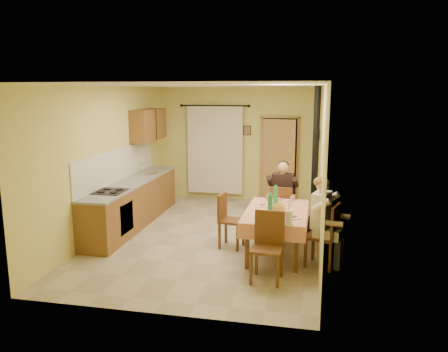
% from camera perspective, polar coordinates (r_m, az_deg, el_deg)
% --- Properties ---
extents(floor, '(4.00, 6.00, 0.01)m').
position_cam_1_polar(floor, '(8.35, -1.83, -7.83)').
color(floor, tan).
rests_on(floor, ground).
extents(room_shell, '(4.04, 6.04, 2.82)m').
position_cam_1_polar(room_shell, '(7.96, -1.91, 4.68)').
color(room_shell, '#D8D16F').
rests_on(room_shell, ground).
extents(kitchen_run, '(0.64, 3.64, 1.56)m').
position_cam_1_polar(kitchen_run, '(9.10, -11.79, -3.31)').
color(kitchen_run, brown).
rests_on(kitchen_run, ground).
extents(upper_cabinets, '(0.35, 1.40, 0.70)m').
position_cam_1_polar(upper_cabinets, '(10.11, -9.81, 6.60)').
color(upper_cabinets, brown).
rests_on(upper_cabinets, room_shell).
extents(curtain, '(1.70, 0.07, 2.22)m').
position_cam_1_polar(curtain, '(10.95, -1.19, 3.47)').
color(curtain, black).
rests_on(curtain, ground).
extents(doorway, '(0.96, 0.24, 2.15)m').
position_cam_1_polar(doorway, '(10.78, 7.16, 2.13)').
color(doorway, black).
rests_on(doorway, ground).
extents(dining_table, '(1.04, 1.71, 0.76)m').
position_cam_1_polar(dining_table, '(7.39, 6.83, -7.32)').
color(dining_table, '#E9917A').
rests_on(dining_table, ground).
extents(tableware, '(0.80, 1.62, 0.33)m').
position_cam_1_polar(tableware, '(7.16, 7.01, -4.21)').
color(tableware, white).
rests_on(tableware, dining_table).
extents(chair_far, '(0.43, 0.43, 0.96)m').
position_cam_1_polar(chair_far, '(8.42, 7.54, -5.70)').
color(chair_far, '#5A3418').
rests_on(chair_far, ground).
extents(chair_near, '(0.47, 0.47, 1.00)m').
position_cam_1_polar(chair_near, '(6.42, 5.62, -11.02)').
color(chair_near, '#5A3418').
rests_on(chair_near, ground).
extents(chair_right, '(0.56, 0.56, 1.01)m').
position_cam_1_polar(chair_right, '(7.05, 12.74, -9.19)').
color(chair_right, '#5A3418').
rests_on(chair_right, ground).
extents(chair_left, '(0.45, 0.45, 0.95)m').
position_cam_1_polar(chair_left, '(7.71, 0.89, -7.19)').
color(chair_left, '#5A3418').
rests_on(chair_left, ground).
extents(man_far, '(0.60, 0.48, 1.39)m').
position_cam_1_polar(man_far, '(8.28, 7.66, -1.77)').
color(man_far, black).
rests_on(man_far, chair_far).
extents(man_right, '(0.57, 0.64, 1.39)m').
position_cam_1_polar(man_right, '(6.88, 12.82, -4.58)').
color(man_right, white).
rests_on(man_right, chair_right).
extents(stove_flue, '(0.24, 0.24, 2.80)m').
position_cam_1_polar(stove_flue, '(8.46, 11.71, -0.62)').
color(stove_flue, black).
rests_on(stove_flue, ground).
extents(picture_back, '(0.19, 0.03, 0.23)m').
position_cam_1_polar(picture_back, '(10.82, 3.04, 5.96)').
color(picture_back, black).
rests_on(picture_back, room_shell).
extents(picture_right, '(0.03, 0.31, 0.21)m').
position_cam_1_polar(picture_right, '(8.93, 12.36, 5.31)').
color(picture_right, brown).
rests_on(picture_right, room_shell).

